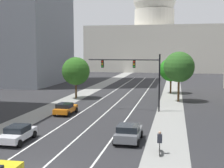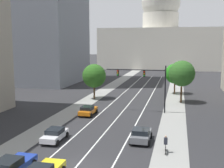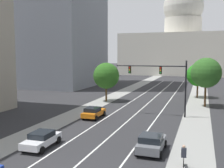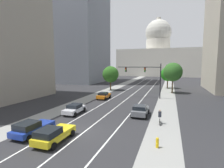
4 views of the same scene
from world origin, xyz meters
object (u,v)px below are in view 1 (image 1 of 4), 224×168
Objects in this scene: capitol_building at (154,39)px; cyclist at (160,143)px; car_white at (18,133)px; traffic_signal_mast at (137,71)px; street_tree_near_right at (179,67)px; street_tree_mid_left at (76,71)px; car_gray at (128,133)px; car_orange at (65,108)px; street_tree_far_right at (171,70)px.

cyclist is at bearing -85.71° from capitol_building.
traffic_signal_mast is (8.15, 15.60, 4.42)m from car_white.
car_white is 0.56× the size of street_tree_near_right.
traffic_signal_mast is at bearing -37.83° from street_tree_mid_left.
street_tree_near_right is at bearing -30.83° from car_white.
street_tree_mid_left is (-7.34, -73.02, -7.67)m from capitol_building.
capitol_building reaches higher than traffic_signal_mast.
traffic_signal_mast is 17.25m from cyclist.
traffic_signal_mast reaches higher than car_gray.
car_gray is at bearing -100.92° from street_tree_near_right.
cyclist reaches higher than car_gray.
street_tree_far_right is (12.18, 21.53, 3.54)m from car_orange.
street_tree_near_right is at bearing -81.66° from street_tree_far_right.
car_orange is 10.08m from traffic_signal_mast.
street_tree_near_right is (1.56, 24.88, 4.40)m from cyclist.
capitol_building is at bearing -2.90° from car_orange.
car_white is 0.45× the size of traffic_signal_mast.
street_tree_near_right reaches higher than car_orange.
car_orange is 17.16m from cyclist.
car_gray reaches higher than car_white.
car_white is at bearing 83.29° from cyclist.
capitol_building is 86.30m from car_orange.
capitol_building is at bearing -4.41° from car_white.
car_orange is at bearing -77.55° from street_tree_mid_left.
street_tree_near_right is at bearing -10.88° from car_gray.
car_gray is 9.39m from car_white.
street_tree_near_right is at bearing 58.19° from traffic_signal_mast.
car_orange is at bearing -1.70° from car_white.
car_white is 24.49m from street_tree_mid_left.
street_tree_near_right is (1.32, -8.97, 0.98)m from street_tree_far_right.
street_tree_far_right is at bearing -29.31° from car_orange.
street_tree_near_right is (4.30, 22.29, 4.47)m from car_gray.
capitol_building reaches higher than car_orange.
capitol_building is at bearing 2.81° from car_gray.
car_white is at bearing 101.86° from car_gray.
capitol_building is at bearing 96.96° from street_tree_near_right.
traffic_signal_mast is 10.13m from street_tree_near_right.
car_orange is 2.38× the size of cyclist.
car_gray is 31.59m from street_tree_far_right.
car_gray is (4.60, -95.15, -11.31)m from capitol_building.
car_orange is 0.54× the size of street_tree_near_right.
car_orange is (-9.19, 9.73, -0.05)m from car_gray.
street_tree_mid_left is (-11.93, 22.14, 3.63)m from car_gray.
street_tree_mid_left is at bearing -179.46° from street_tree_near_right.
cyclist is at bearing -76.90° from traffic_signal_mast.
capitol_building is 11.86× the size of car_orange.
traffic_signal_mast is (-1.04, 13.68, 4.36)m from car_gray.
traffic_signal_mast is at bearing 9.61° from cyclist.
street_tree_mid_left is (-2.74, 24.06, 3.69)m from car_white.
street_tree_near_right reaches higher than street_tree_far_right.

